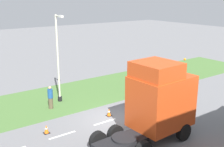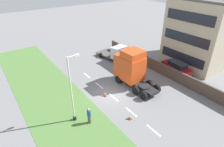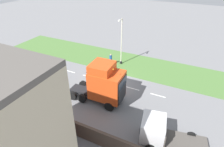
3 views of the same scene
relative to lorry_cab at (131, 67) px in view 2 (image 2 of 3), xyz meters
name	(u,v)px [view 2 (image 2 of 3)]	position (x,y,z in m)	size (l,w,h in m)	color
ground_plane	(110,95)	(-3.65, -0.58, -2.37)	(120.00, 120.00, 0.00)	slate
grass_verge	(63,114)	(-9.65, -0.58, -2.37)	(7.00, 44.00, 0.01)	#4C7538
lane_markings	(114,97)	(-3.65, -1.28, -2.37)	(0.16, 14.60, 0.00)	white
boundary_wall	(161,68)	(5.35, -0.58, -1.56)	(0.25, 24.00, 1.63)	#4C3D33
building_block	(206,31)	(14.01, -1.24, 2.61)	(10.43, 8.35, 11.06)	#C1B293
lorry_cab	(131,67)	(0.00, 0.00, 0.00)	(2.87, 6.43, 4.89)	black
flatbed_truck	(117,53)	(2.89, 6.65, -1.05)	(3.23, 5.92, 2.49)	silver
parked_car	(176,68)	(7.08, -1.87, -1.43)	(2.49, 4.75, 1.93)	maroon
lamp_post	(72,93)	(-8.97, -2.02, 0.83)	(1.29, 0.33, 6.96)	black
pedestrian	(89,116)	(-8.03, -3.27, -1.49)	(0.39, 0.39, 1.79)	brown
traffic_cone_lead	(130,117)	(-4.46, -5.17, -2.09)	(0.36, 0.36, 0.58)	black
traffic_cone_trailing	(105,94)	(-4.30, -0.48, -2.09)	(0.36, 0.36, 0.58)	black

